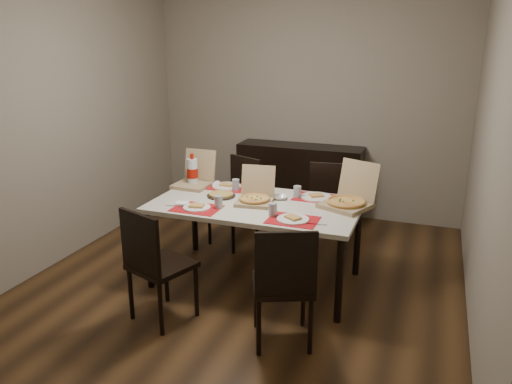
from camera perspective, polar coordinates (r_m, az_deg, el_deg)
ground at (r=4.72m, az=-0.95°, el=-9.82°), size 3.80×4.00×0.02m
room_walls at (r=4.63m, az=0.90°, el=12.24°), size 3.84×4.02×2.62m
sideboard at (r=6.14m, az=4.98°, el=1.21°), size 1.50×0.40×0.90m
dining_table at (r=4.40m, az=0.00°, el=-2.08°), size 1.80×1.00×0.75m
chair_near_left at (r=3.90m, az=-11.56°, el=-7.77°), size 0.54×0.54×0.93m
chair_near_right at (r=3.53m, az=3.19°, el=-10.18°), size 0.55×0.55×0.93m
chair_far_left at (r=5.32m, az=-2.10°, el=-0.58°), size 0.55×0.55×0.93m
chair_far_right at (r=5.08m, az=8.26°, el=-1.61°), size 0.47×0.47×0.93m
setting_near_left at (r=4.26m, az=-6.34°, el=-1.56°), size 0.49×0.30×0.11m
setting_near_right at (r=3.99m, az=3.63°, el=-2.83°), size 0.50×0.30×0.11m
setting_far_left at (r=4.82m, az=-3.29°, el=0.73°), size 0.45×0.30×0.11m
setting_far_right at (r=4.53m, az=6.38°, el=-0.42°), size 0.44×0.30×0.11m
napkin_loose at (r=4.28m, az=1.16°, el=-1.56°), size 0.15×0.15×0.02m
pizza_box_center at (r=4.37m, az=-0.09°, el=-0.55°), size 0.34×0.37×0.30m
pizza_box_right at (r=4.33m, az=10.48°, el=-0.92°), size 0.50×0.52×0.37m
pizza_box_left at (r=4.91m, az=-7.04°, el=1.40°), size 0.34×0.38×0.33m
faina_plate at (r=4.56m, az=-4.00°, el=-0.35°), size 0.26×0.26×0.03m
dip_bowl at (r=4.48m, az=2.74°, el=-0.62°), size 0.16×0.16×0.03m
soda_bottle at (r=4.88m, az=-7.27°, el=2.25°), size 0.11×0.11×0.32m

